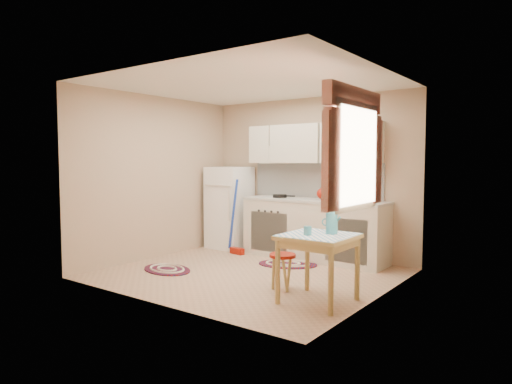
# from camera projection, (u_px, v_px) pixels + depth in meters

# --- Properties ---
(room_shell) EXTENTS (3.64, 3.60, 2.52)m
(room_shell) POSITION_uv_depth(u_px,v_px,m) (269.00, 154.00, 6.08)
(room_shell) COLOR tan
(room_shell) RESTS_ON ground
(fridge) EXTENTS (0.65, 0.60, 1.40)m
(fridge) POSITION_uv_depth(u_px,v_px,m) (229.00, 207.00, 7.85)
(fridge) COLOR white
(fridge) RESTS_ON ground
(broom) EXTENTS (0.30, 0.16, 1.20)m
(broom) POSITION_uv_depth(u_px,v_px,m) (237.00, 217.00, 7.32)
(broom) COLOR blue
(broom) RESTS_ON ground
(base_cabinets) EXTENTS (2.25, 0.60, 0.88)m
(base_cabinets) POSITION_uv_depth(u_px,v_px,m) (314.00, 231.00, 6.95)
(base_cabinets) COLOR beige
(base_cabinets) RESTS_ON ground
(countertop) EXTENTS (2.27, 0.62, 0.04)m
(countertop) POSITION_uv_depth(u_px,v_px,m) (314.00, 201.00, 6.92)
(countertop) COLOR #BBB9B1
(countertop) RESTS_ON base_cabinets
(frying_pan) EXTENTS (0.27, 0.27, 0.05)m
(frying_pan) POSITION_uv_depth(u_px,v_px,m) (280.00, 196.00, 7.22)
(frying_pan) COLOR black
(frying_pan) RESTS_ON countertop
(red_kettle) EXTENTS (0.19, 0.17, 0.18)m
(red_kettle) POSITION_uv_depth(u_px,v_px,m) (322.00, 194.00, 6.83)
(red_kettle) COLOR maroon
(red_kettle) RESTS_ON countertop
(red_canister) EXTENTS (0.15, 0.15, 0.16)m
(red_canister) POSITION_uv_depth(u_px,v_px,m) (345.00, 196.00, 6.61)
(red_canister) COLOR maroon
(red_canister) RESTS_ON countertop
(table) EXTENTS (0.72, 0.72, 0.72)m
(table) POSITION_uv_depth(u_px,v_px,m) (318.00, 269.00, 4.85)
(table) COLOR tan
(table) RESTS_ON ground
(stool) EXTENTS (0.37, 0.37, 0.42)m
(stool) POSITION_uv_depth(u_px,v_px,m) (283.00, 272.00, 5.33)
(stool) COLOR maroon
(stool) RESTS_ON ground
(coffee_pot) EXTENTS (0.17, 0.15, 0.31)m
(coffee_pot) POSITION_uv_depth(u_px,v_px,m) (332.00, 220.00, 4.86)
(coffee_pot) COLOR teal
(coffee_pot) RESTS_ON table
(mug) EXTENTS (0.09, 0.09, 0.10)m
(mug) POSITION_uv_depth(u_px,v_px,m) (308.00, 231.00, 4.79)
(mug) COLOR teal
(mug) RESTS_ON table
(rug_center) EXTENTS (1.01, 0.85, 0.02)m
(rug_center) POSITION_uv_depth(u_px,v_px,m) (288.00, 264.00, 6.60)
(rug_center) COLOR #67100B
(rug_center) RESTS_ON ground
(rug_left) EXTENTS (0.91, 0.70, 0.02)m
(rug_left) POSITION_uv_depth(u_px,v_px,m) (167.00, 269.00, 6.28)
(rug_left) COLOR #67100B
(rug_left) RESTS_ON ground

